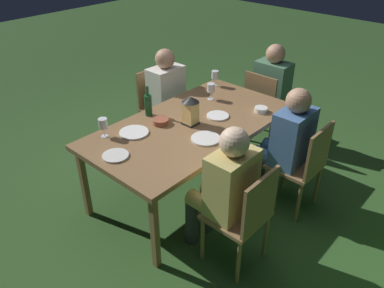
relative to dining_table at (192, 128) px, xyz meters
The scene contains 21 objects.
ground_plane 0.69m from the dining_table, ahead, with size 16.00×16.00×0.00m, color #2D5123.
dining_table is the anchor object (origin of this frame).
chair_side_left_a 1.03m from the dining_table, 115.84° to the right, with size 0.42×0.40×0.87m.
person_in_cream 0.84m from the dining_table, 121.70° to the right, with size 0.38×0.47×1.15m.
chair_side_right_a 1.03m from the dining_table, 115.84° to the left, with size 0.42×0.40×0.87m.
person_in_blue 0.84m from the dining_table, 121.70° to the left, with size 0.38×0.47×1.15m.
chair_side_right_b 1.03m from the dining_table, 64.16° to the left, with size 0.42×0.40×0.87m.
person_in_mustard 0.84m from the dining_table, 58.30° to the left, with size 0.38×0.47×1.15m.
chair_head_near 1.24m from the dining_table, behind, with size 0.40×0.42×0.87m.
person_in_green 1.42m from the dining_table, behind, with size 0.48×0.38×1.15m.
lantern_centerpiece 0.20m from the dining_table, ahead, with size 0.15×0.15×0.27m.
green_bottle_on_table 0.46m from the dining_table, 69.65° to the right, with size 0.07×0.07×0.29m.
wine_glass_a 0.91m from the dining_table, 154.12° to the right, with size 0.08×0.08×0.17m.
wine_glass_b 0.79m from the dining_table, 30.20° to the right, with size 0.08×0.08×0.17m.
wine_glass_c 0.57m from the dining_table, 158.31° to the right, with size 0.08×0.08×0.17m.
plate_a 0.31m from the dining_table, 63.60° to the left, with size 0.25×0.25×0.01m, color white.
plate_b 0.81m from the dining_table, ahead, with size 0.21×0.21×0.01m, color silver.
plate_c 0.53m from the dining_table, 27.91° to the right, with size 0.25×0.25×0.01m, color white.
plate_d 0.28m from the dining_table, 160.09° to the left, with size 0.21×0.21×0.01m, color white.
bowl_olives 0.29m from the dining_table, 45.47° to the right, with size 0.14×0.14×0.05m.
bowl_bread 0.70m from the dining_table, 151.12° to the left, with size 0.12×0.12×0.05m.
Camera 1 is at (2.26, 2.03, 2.37)m, focal length 35.82 mm.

